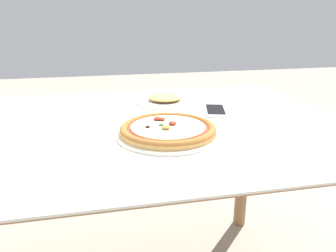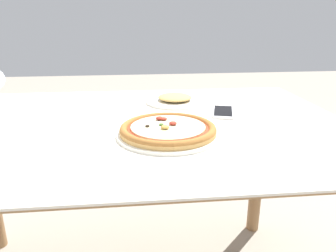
# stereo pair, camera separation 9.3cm
# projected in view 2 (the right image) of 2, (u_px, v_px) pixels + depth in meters

# --- Properties ---
(dining_table) EXTENTS (1.46, 0.94, 0.71)m
(dining_table) POSITION_uv_depth(u_px,v_px,m) (124.00, 146.00, 1.08)
(dining_table) COLOR #997047
(dining_table) RESTS_ON ground_plane
(pizza_plate) EXTENTS (0.29, 0.29, 0.04)m
(pizza_plate) POSITION_uv_depth(u_px,v_px,m) (168.00, 130.00, 0.94)
(pizza_plate) COLOR white
(pizza_plate) RESTS_ON dining_table
(cell_phone) EXTENTS (0.11, 0.16, 0.01)m
(cell_phone) POSITION_uv_depth(u_px,v_px,m) (223.00, 112.00, 1.15)
(cell_phone) COLOR white
(cell_phone) RESTS_ON dining_table
(side_plate) EXTENTS (0.23, 0.23, 0.03)m
(side_plate) POSITION_uv_depth(u_px,v_px,m) (175.00, 100.00, 1.29)
(side_plate) COLOR white
(side_plate) RESTS_ON dining_table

